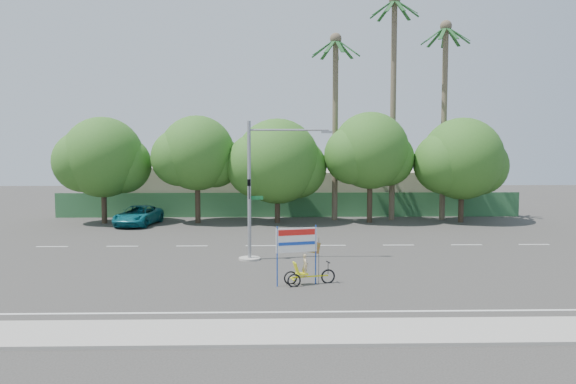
{
  "coord_description": "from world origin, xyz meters",
  "views": [
    {
      "loc": [
        -1.25,
        -24.15,
        5.66
      ],
      "look_at": [
        -0.57,
        3.21,
        3.5
      ],
      "focal_mm": 35.0,
      "sensor_mm": 36.0,
      "label": 1
    }
  ],
  "objects": [
    {
      "name": "tree_center",
      "position": [
        -1.05,
        18.0,
        4.47
      ],
      "size": [
        7.62,
        6.4,
        7.85
      ],
      "color": "#473828",
      "rests_on": "ground"
    },
    {
      "name": "trike_billboard",
      "position": [
        -0.09,
        -1.33,
        1.01
      ],
      "size": [
        2.5,
        0.95,
        2.52
      ],
      "rotation": [
        0.0,
        0.0,
        0.25
      ],
      "color": "black",
      "rests_on": "ground"
    },
    {
      "name": "fence",
      "position": [
        0.0,
        21.5,
        1.0
      ],
      "size": [
        38.0,
        0.08,
        2.0
      ],
      "primitive_type": "cube",
      "color": "#336B3D",
      "rests_on": "ground"
    },
    {
      "name": "tree_right",
      "position": [
        5.95,
        18.0,
        5.24
      ],
      "size": [
        6.9,
        5.8,
        8.36
      ],
      "color": "#473828",
      "rests_on": "ground"
    },
    {
      "name": "building_left",
      "position": [
        -10.0,
        26.0,
        2.0
      ],
      "size": [
        12.0,
        8.0,
        4.0
      ],
      "primitive_type": "cube",
      "color": "#BBAF94",
      "rests_on": "ground"
    },
    {
      "name": "ground",
      "position": [
        0.0,
        0.0,
        0.0
      ],
      "size": [
        120.0,
        120.0,
        0.0
      ],
      "primitive_type": "plane",
      "color": "#33302D",
      "rests_on": "ground"
    },
    {
      "name": "tree_far_right",
      "position": [
        12.95,
        18.0,
        4.64
      ],
      "size": [
        7.38,
        6.2,
        7.94
      ],
      "color": "#473828",
      "rests_on": "ground"
    },
    {
      "name": "sidewalk_near",
      "position": [
        0.0,
        -7.5,
        0.06
      ],
      "size": [
        50.0,
        2.4,
        0.12
      ],
      "primitive_type": "cube",
      "color": "gray",
      "rests_on": "ground"
    },
    {
      "name": "tree_far_left",
      "position": [
        -14.05,
        18.0,
        4.76
      ],
      "size": [
        7.14,
        6.0,
        7.96
      ],
      "color": "#473828",
      "rests_on": "ground"
    },
    {
      "name": "traffic_signal",
      "position": [
        -2.2,
        3.98,
        2.92
      ],
      "size": [
        4.72,
        1.1,
        7.0
      ],
      "color": "gray",
      "rests_on": "ground"
    },
    {
      "name": "building_right",
      "position": [
        8.0,
        26.0,
        1.8
      ],
      "size": [
        14.0,
        8.0,
        3.6
      ],
      "primitive_type": "cube",
      "color": "#BBAF94",
      "rests_on": "ground"
    },
    {
      "name": "palm_tall",
      "position": [
        8.0,
        19.5,
        10.46
      ],
      "size": [
        3.73,
        3.79,
        17.45
      ],
      "color": "#70604C",
      "rests_on": "ground"
    },
    {
      "name": "palm_short",
      "position": [
        3.5,
        19.5,
        8.86
      ],
      "size": [
        3.73,
        3.79,
        14.45
      ],
      "color": "#70604C",
      "rests_on": "ground"
    },
    {
      "name": "tree_left",
      "position": [
        -7.05,
        18.0,
        5.06
      ],
      "size": [
        6.66,
        5.6,
        8.07
      ],
      "color": "#473828",
      "rests_on": "ground"
    },
    {
      "name": "palm_mid",
      "position": [
        12.0,
        19.5,
        9.4
      ],
      "size": [
        3.73,
        3.79,
        15.45
      ],
      "color": "#70604C",
      "rests_on": "ground"
    },
    {
      "name": "pickup_truck",
      "position": [
        -11.2,
        16.86,
        0.71
      ],
      "size": [
        3.06,
        5.41,
        1.43
      ],
      "primitive_type": "imported",
      "rotation": [
        0.0,
        0.0,
        -0.14
      ],
      "color": "#0F626F",
      "rests_on": "ground"
    }
  ]
}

